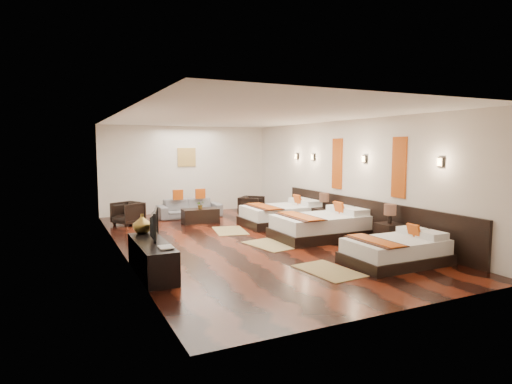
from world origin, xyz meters
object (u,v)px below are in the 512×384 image
nightstand_b (324,216)px  sofa (189,208)px  armchair_right (252,206)px  bed_far (283,215)px  bed_mid (322,226)px  book (159,248)px  coffee_table (200,216)px  tv_console (152,258)px  armchair_left (128,213)px  nightstand_a (389,233)px  bed_near (396,251)px  tv (151,224)px  figurine (142,224)px  table_plant (200,205)px

nightstand_b → sofa: 4.20m
armchair_right → bed_far: bearing=-130.6°
bed_mid → nightstand_b: (0.75, 1.01, 0.04)m
bed_far → book: 5.53m
sofa → coffee_table: (-0.00, -1.05, -0.08)m
bed_far → sofa: 3.04m
bed_far → coffee_table: 2.33m
nightstand_b → tv_console: 5.39m
tv_console → armchair_left: 4.86m
nightstand_a → book: bearing=-176.8°
bed_mid → nightstand_a: size_ratio=2.35×
bed_near → tv: 4.46m
figurine → sofa: (2.25, 4.57, -0.45)m
nightstand_b → coffee_table: nightstand_b is taller
book → table_plant: 5.34m
bed_near → book: (-4.19, 0.73, 0.32)m
tv_console → figurine: (0.00, 0.80, 0.45)m
tv_console → coffee_table: 4.87m
nightstand_a → sofa: bearing=115.5°
armchair_left → table_plant: 1.98m
tv_console → coffee_table: size_ratio=1.80×
bed_near → armchair_left: (-3.84, 6.13, 0.08)m
bed_far → table_plant: bearing=147.3°
table_plant → bed_far: bearing=-32.7°
bed_near → figurine: (-4.19, 2.08, 0.49)m
bed_mid → armchair_left: bearing=136.1°
sofa → armchair_right: (1.81, -0.59, 0.03)m
bed_near → tv: tv is taller
bed_near → table_plant: (-1.95, 5.57, 0.28)m
bed_near → nightstand_b: 3.51m
bed_near → sofa: bearing=106.3°
bed_near → armchair_left: bed_near is taller
nightstand_a → sofa: 6.26m
nightstand_b → book: size_ratio=3.15×
nightstand_a → figurine: 5.08m
tv → table_plant: bearing=-13.8°
coffee_table → table_plant: (-0.01, -0.03, 0.32)m
tv_console → coffee_table: (2.25, 4.32, -0.08)m
tv_console → table_plant: size_ratio=7.49×
bed_mid → book: (-4.20, -1.70, 0.28)m
tv_console → coffee_table: tv_console is taller
bed_near → armchair_right: bearing=91.3°
book → bed_far: bearing=40.5°
bed_far → armchair_left: (-3.84, 1.81, 0.04)m
nightstand_b → book: (-4.95, -2.70, 0.24)m
bed_mid → figurine: size_ratio=6.13×
figurine → armchair_left: (0.36, 4.05, -0.41)m
bed_mid → bed_far: bearing=90.0°
bed_far → bed_mid: bearing=-90.0°
armchair_right → armchair_left: bearing=133.8°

